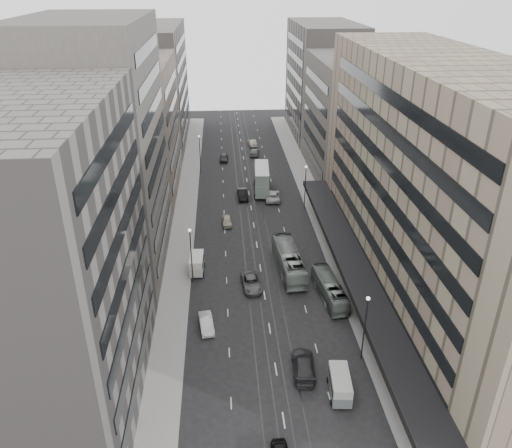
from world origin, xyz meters
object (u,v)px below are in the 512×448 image
object	(u,v)px
bus_near	(330,289)
panel_van	(197,263)
vw_microbus	(340,384)
bus_far	(289,261)
sedan_1	(206,323)
double_decker	(262,179)
sedan_2	(251,283)

from	to	relation	value
bus_near	panel_van	distance (m)	19.33
vw_microbus	panel_van	xyz separation A→B (m)	(-15.27, 24.64, 0.07)
bus_far	sedan_1	bearing A→B (deg)	42.82
bus_far	panel_van	xyz separation A→B (m)	(-13.21, 0.68, -0.26)
bus_far	double_decker	distance (m)	29.51
double_decker	vw_microbus	bearing A→B (deg)	-82.54
bus_near	sedan_1	xyz separation A→B (m)	(-16.15, -5.19, -0.66)
sedan_2	bus_near	bearing A→B (deg)	-22.93
double_decker	sedan_1	distance (m)	43.02
bus_near	panel_van	world-z (taller)	bus_near
vw_microbus	panel_van	world-z (taller)	panel_van
panel_van	sedan_1	distance (m)	13.08
vw_microbus	double_decker	bearing A→B (deg)	99.00
bus_near	panel_van	xyz separation A→B (m)	(-17.70, 7.78, 0.07)
vw_microbus	sedan_2	xyz separation A→B (m)	(-7.71, 20.05, -0.64)
bus_far	sedan_2	bearing A→B (deg)	30.97
sedan_1	vw_microbus	bearing A→B (deg)	-48.15
bus_far	vw_microbus	size ratio (longest dim) A/B	2.59
sedan_1	double_decker	bearing A→B (deg)	68.51
vw_microbus	sedan_1	bearing A→B (deg)	144.84
double_decker	vw_microbus	xyz separation A→B (m)	(3.51, -53.41, -1.40)
double_decker	panel_van	world-z (taller)	double_decker
sedan_1	panel_van	bearing A→B (deg)	89.08
double_decker	sedan_2	world-z (taller)	double_decker
bus_far	vw_microbus	distance (m)	24.05
bus_near	bus_far	size ratio (longest dim) A/B	0.81
vw_microbus	panel_van	distance (m)	28.98
bus_far	sedan_1	xyz separation A→B (m)	(-11.65, -12.29, -0.99)
bus_near	sedan_2	distance (m)	10.65
vw_microbus	sedan_2	world-z (taller)	vw_microbus
bus_far	sedan_2	xyz separation A→B (m)	(-5.65, -3.91, -0.97)
double_decker	sedan_2	xyz separation A→B (m)	(-4.19, -33.36, -2.04)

